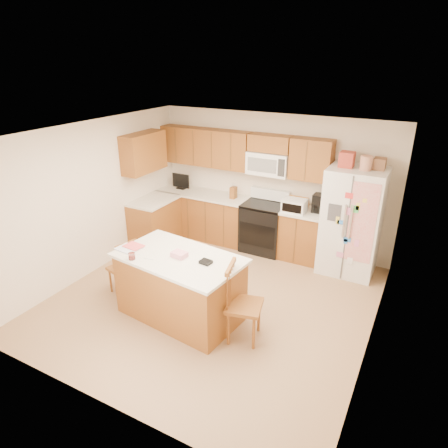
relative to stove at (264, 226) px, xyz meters
The scene contains 9 objects.
ground 1.99m from the stove, 90.00° to the right, with size 4.50×4.50×0.00m, color #A37A56.
room_shell 2.16m from the stove, 90.00° to the right, with size 4.60×4.60×2.52m.
cabinetry 1.09m from the stove, behind, with size 3.36×1.56×2.15m.
stove is the anchor object (origin of this frame).
refrigerator 1.63m from the stove, ahead, with size 0.90×0.79×2.04m.
island 2.49m from the stove, 94.95° to the right, with size 1.83×1.20×1.03m.
windsor_chair_left 2.72m from the stove, 119.04° to the right, with size 0.45×0.46×0.89m.
windsor_chair_back 1.76m from the stove, 98.73° to the right, with size 0.41×0.40×0.87m.
windsor_chair_right 2.63m from the stove, 73.27° to the right, with size 0.53×0.54×1.06m.
Camera 1 is at (2.55, -4.45, 3.44)m, focal length 32.00 mm.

